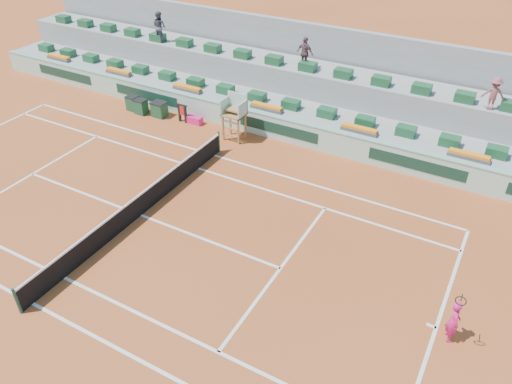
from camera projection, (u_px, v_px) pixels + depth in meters
ground at (141, 215)px, 20.40m from camera, size 90.00×90.00×0.00m
seating_tier_lower at (265, 104)px, 27.72m from camera, size 36.00×4.00×1.20m
seating_tier_upper at (278, 83)px, 28.46m from camera, size 36.00×2.40×2.60m
stadium_back_wall at (291, 59)px, 29.09m from camera, size 36.00×0.40×4.40m
player_bag at (194, 120)px, 27.03m from camera, size 0.91×0.41×0.41m
spectator_left at (159, 27)px, 29.88m from camera, size 0.93×0.76×1.79m
spectator_mid at (305, 53)px, 26.26m from camera, size 1.05×0.61×1.69m
spectator_right at (494, 94)px, 22.20m from camera, size 1.05×0.72×1.50m
court_lines at (141, 215)px, 20.40m from camera, size 23.89×11.09×0.01m
tennis_net at (139, 205)px, 20.10m from camera, size 0.10×11.97×1.10m
advertising_hoarding at (246, 119)px, 26.11m from camera, size 36.00×0.34×1.26m
umpire_chair at (235, 111)px, 24.88m from camera, size 1.10×0.90×2.40m
seat_row_lower at (257, 96)px, 26.60m from camera, size 32.90×0.60×0.44m
seat_row_upper at (274, 60)px, 27.16m from camera, size 32.90×0.60×0.44m
flower_planters at (226, 98)px, 26.68m from camera, size 26.80×0.36×0.28m
drink_cooler_a at (159, 109)px, 27.60m from camera, size 0.79×0.68×0.84m
drink_cooler_b at (141, 107)px, 27.88m from camera, size 0.66×0.57×0.84m
drink_cooler_c at (133, 103)px, 28.25m from camera, size 0.65×0.56×0.84m
towel_rack at (182, 112)px, 26.92m from camera, size 0.68×0.11×1.03m
tennis_player at (454, 321)px, 14.88m from camera, size 0.55×0.89×2.28m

